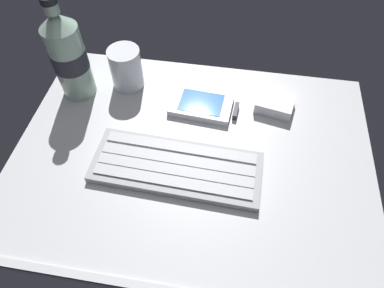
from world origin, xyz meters
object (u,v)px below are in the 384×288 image
object	(u,v)px
handheld_device	(204,105)
water_bottle	(68,56)
juice_cup	(126,69)
keyboard	(177,167)
charger_block	(275,104)

from	to	relation	value
handheld_device	water_bottle	bearing A→B (deg)	178.40
juice_cup	water_bottle	bearing A→B (deg)	-159.32
keyboard	juice_cup	world-z (taller)	juice_cup
keyboard	water_bottle	size ratio (longest dim) A/B	1.41
handheld_device	keyboard	bearing A→B (deg)	-100.32
handheld_device	water_bottle	size ratio (longest dim) A/B	0.63
keyboard	charger_block	world-z (taller)	charger_block
juice_cup	keyboard	bearing A→B (deg)	-54.52
water_bottle	keyboard	bearing A→B (deg)	-34.38
keyboard	charger_block	xyz separation A→B (cm)	(16.39, 17.28, 0.39)
keyboard	handheld_device	xyz separation A→B (cm)	(2.76, 15.16, -0.08)
handheld_device	charger_block	distance (cm)	13.80
juice_cup	charger_block	size ratio (longest dim) A/B	1.21
keyboard	juice_cup	xyz separation A→B (cm)	(-13.85, 19.42, 3.10)
water_bottle	handheld_device	bearing A→B (deg)	-1.60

